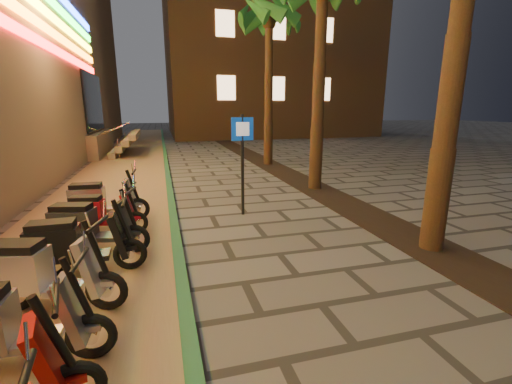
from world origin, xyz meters
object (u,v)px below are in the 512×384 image
object	(u,v)px
scooter_10	(99,213)
scooter_11	(100,200)
scooter_7	(38,273)
scooter_6	(2,325)
scooter_8	(73,245)
pedestrian_sign	(242,151)
scooter_9	(88,226)

from	to	relation	value
scooter_10	scooter_11	xyz separation A→B (m)	(-0.11, 0.83, 0.05)
scooter_7	scooter_10	xyz separation A→B (m)	(0.28, 2.73, -0.06)
scooter_6	scooter_10	world-z (taller)	scooter_6
scooter_8	pedestrian_sign	bearing A→B (deg)	35.50
scooter_7	scooter_11	distance (m)	3.57
scooter_7	scooter_9	distance (m)	1.80
scooter_11	scooter_8	bearing A→B (deg)	-86.42
scooter_6	scooter_9	world-z (taller)	scooter_9
scooter_7	scooter_10	distance (m)	2.74
scooter_7	scooter_10	world-z (taller)	scooter_7
scooter_8	scooter_6	bearing A→B (deg)	-96.96
pedestrian_sign	scooter_7	xyz separation A→B (m)	(-3.38, -3.28, -1.01)
scooter_11	scooter_7	bearing A→B (deg)	-89.73
scooter_6	scooter_11	bearing A→B (deg)	91.28
pedestrian_sign	scooter_7	size ratio (longest dim) A/B	1.39
scooter_8	scooter_10	size ratio (longest dim) A/B	1.10
scooter_6	scooter_7	size ratio (longest dim) A/B	0.94
scooter_6	scooter_10	xyz separation A→B (m)	(0.28, 3.77, -0.04)
pedestrian_sign	scooter_10	world-z (taller)	pedestrian_sign
pedestrian_sign	scooter_9	size ratio (longest dim) A/B	1.43
scooter_6	scooter_9	bearing A→B (deg)	88.27
scooter_9	scooter_8	bearing A→B (deg)	-80.29
scooter_6	scooter_11	world-z (taller)	scooter_11
scooter_10	scooter_11	distance (m)	0.84
scooter_7	pedestrian_sign	bearing A→B (deg)	57.66
scooter_7	scooter_11	xyz separation A→B (m)	(0.17, 3.56, -0.01)
scooter_10	scooter_7	bearing A→B (deg)	-86.27
pedestrian_sign	scooter_9	distance (m)	3.61
pedestrian_sign	scooter_6	xyz separation A→B (m)	(-3.38, -4.32, -1.04)
scooter_9	scooter_11	world-z (taller)	scooter_11
scooter_6	scooter_10	bearing A→B (deg)	89.21
scooter_6	scooter_11	xyz separation A→B (m)	(0.18, 4.60, 0.02)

